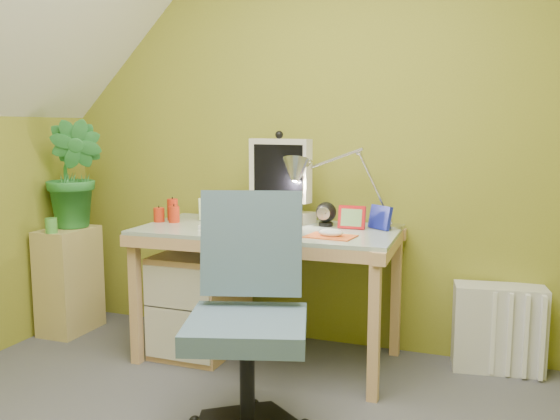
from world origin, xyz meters
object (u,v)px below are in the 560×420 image
(monitor, at_px, (280,172))
(desk_lamp, at_px, (361,170))
(desk, at_px, (268,294))
(radiator, at_px, (498,328))
(task_chair, at_px, (247,324))
(side_ledge, at_px, (69,280))
(potted_plant, at_px, (75,174))

(monitor, xyz_separation_m, desk_lamp, (0.45, 0.00, 0.02))
(desk, xyz_separation_m, radiator, (1.16, 0.27, -0.14))
(task_chair, bearing_deg, radiator, 31.79)
(desk, height_order, radiator, desk)
(desk, distance_m, side_ledge, 1.30)
(side_ledge, bearing_deg, desk_lamp, 6.21)
(side_ledge, bearing_deg, task_chair, -27.43)
(desk, relative_size, monitor, 2.38)
(desk, height_order, potted_plant, potted_plant)
(radiator, bearing_deg, desk, -175.46)
(desk_lamp, bearing_deg, task_chair, -114.51)
(desk_lamp, relative_size, radiator, 1.35)
(task_chair, height_order, radiator, task_chair)
(monitor, xyz_separation_m, task_chair, (0.23, -0.98, -0.52))
(desk, bearing_deg, task_chair, -76.21)
(desk_lamp, xyz_separation_m, side_ledge, (-1.75, -0.19, -0.70))
(monitor, relative_size, side_ledge, 0.89)
(desk, height_order, desk_lamp, desk_lamp)
(side_ledge, bearing_deg, desk, 0.45)
(potted_plant, bearing_deg, desk_lamp, 4.69)
(task_chair, xyz_separation_m, radiator, (0.93, 1.07, -0.25))
(desk, bearing_deg, desk_lamp, 19.79)
(side_ledge, bearing_deg, radiator, 6.51)
(task_chair, bearing_deg, side_ledge, 135.44)
(desk_lamp, distance_m, potted_plant, 1.71)
(desk_lamp, distance_m, task_chair, 1.14)
(desk_lamp, height_order, task_chair, desk_lamp)
(potted_plant, bearing_deg, task_chair, -29.52)
(monitor, relative_size, radiator, 1.27)
(monitor, xyz_separation_m, potted_plant, (-1.26, -0.14, -0.04))
(desk, distance_m, potted_plant, 1.40)
(desk, bearing_deg, monitor, 87.99)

